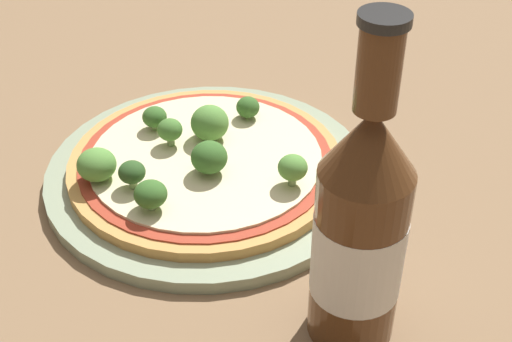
# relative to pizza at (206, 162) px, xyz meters

# --- Properties ---
(ground_plane) EXTENTS (3.00, 3.00, 0.00)m
(ground_plane) POSITION_rel_pizza_xyz_m (-0.00, 0.01, -0.02)
(ground_plane) COLOR #846647
(plate) EXTENTS (0.29, 0.29, 0.01)m
(plate) POSITION_rel_pizza_xyz_m (0.00, 0.00, -0.01)
(plate) COLOR #93A384
(plate) RESTS_ON ground_plane
(pizza) EXTENTS (0.25, 0.25, 0.01)m
(pizza) POSITION_rel_pizza_xyz_m (0.00, 0.00, 0.00)
(pizza) COLOR tan
(pizza) RESTS_ON plate
(broccoli_floret_0) EXTENTS (0.03, 0.03, 0.03)m
(broccoli_floret_0) POSITION_rel_pizza_xyz_m (-0.03, -0.09, 0.02)
(broccoli_floret_0) COLOR #89A866
(broccoli_floret_0) RESTS_ON pizza
(broccoli_floret_1) EXTENTS (0.02, 0.02, 0.03)m
(broccoli_floret_1) POSITION_rel_pizza_xyz_m (-0.03, -0.01, 0.02)
(broccoli_floret_1) COLOR #89A866
(broccoli_floret_1) RESTS_ON pizza
(broccoli_floret_2) EXTENTS (0.03, 0.03, 0.03)m
(broccoli_floret_2) POSITION_rel_pizza_xyz_m (0.02, -0.01, 0.02)
(broccoli_floret_2) COLOR #89A866
(broccoli_floret_2) RESTS_ON pizza
(broccoli_floret_3) EXTENTS (0.03, 0.03, 0.03)m
(broccoli_floret_3) POSITION_rel_pizza_xyz_m (0.08, 0.03, 0.02)
(broccoli_floret_3) COLOR #89A866
(broccoli_floret_3) RESTS_ON pizza
(broccoli_floret_4) EXTENTS (0.03, 0.03, 0.03)m
(broccoli_floret_4) POSITION_rel_pizza_xyz_m (-0.02, 0.02, 0.02)
(broccoli_floret_4) COLOR #89A866
(broccoli_floret_4) RESTS_ON pizza
(broccoli_floret_5) EXTENTS (0.03, 0.03, 0.03)m
(broccoli_floret_5) POSITION_rel_pizza_xyz_m (0.03, -0.08, 0.02)
(broccoli_floret_5) COLOR #89A866
(broccoli_floret_5) RESTS_ON pizza
(broccoli_floret_6) EXTENTS (0.02, 0.02, 0.02)m
(broccoli_floret_6) POSITION_rel_pizza_xyz_m (-0.03, 0.07, 0.02)
(broccoli_floret_6) COLOR #89A866
(broccoli_floret_6) RESTS_ON pizza
(broccoli_floret_7) EXTENTS (0.02, 0.02, 0.02)m
(broccoli_floret_7) POSITION_rel_pizza_xyz_m (-0.07, -0.01, 0.02)
(broccoli_floret_7) COLOR #89A866
(broccoli_floret_7) RESTS_ON pizza
(broccoli_floret_8) EXTENTS (0.02, 0.02, 0.02)m
(broccoli_floret_8) POSITION_rel_pizza_xyz_m (-0.00, -0.07, 0.02)
(broccoli_floret_8) COLOR #89A866
(broccoli_floret_8) RESTS_ON pizza
(beer_bottle) EXTENTS (0.06, 0.06, 0.24)m
(beer_bottle) POSITION_rel_pizza_xyz_m (0.21, -0.02, 0.07)
(beer_bottle) COLOR #563319
(beer_bottle) RESTS_ON ground_plane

